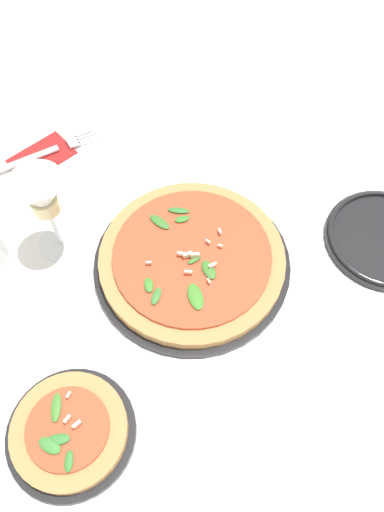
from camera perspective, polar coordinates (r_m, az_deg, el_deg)
ground_plane at (r=0.79m, az=2.25°, el=-2.65°), size 6.00×6.00×0.00m
pizza_arugula_main at (r=0.78m, az=-0.01°, el=-0.50°), size 0.31×0.31×0.05m
pizza_personal_side at (r=0.71m, az=-13.76°, el=-18.90°), size 0.17×0.17×0.05m
wine_glass at (r=0.76m, az=-16.68°, el=6.22°), size 0.08×0.08×0.16m
napkin at (r=0.97m, az=-16.82°, el=10.87°), size 0.11×0.08×0.01m
fork at (r=0.97m, az=-16.49°, el=11.25°), size 0.20×0.05×0.00m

